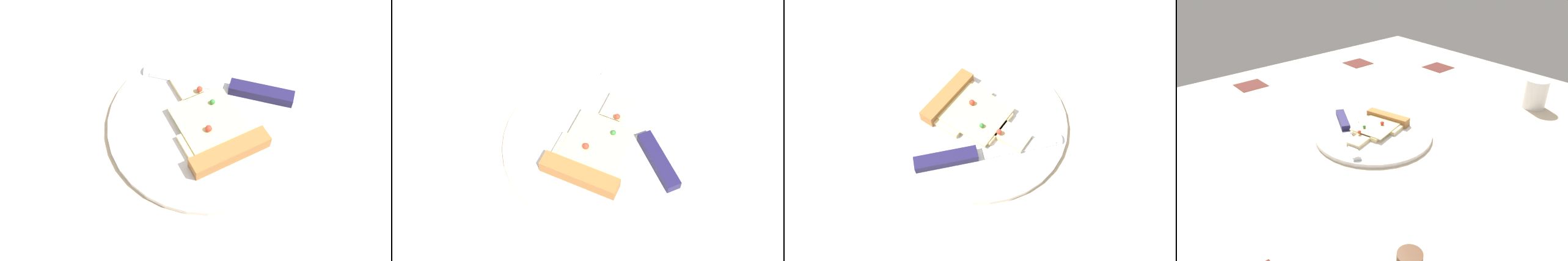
{
  "view_description": "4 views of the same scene",
  "coord_description": "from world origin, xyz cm",
  "views": [
    {
      "loc": [
        31.77,
        -4.81,
        53.91
      ],
      "look_at": [
        -0.61,
        1.77,
        2.77
      ],
      "focal_mm": 39.11,
      "sensor_mm": 36.0,
      "label": 1
    },
    {
      "loc": [
        31.17,
        30.65,
        68.89
      ],
      "look_at": [
        -3.11,
        1.87,
        2.38
      ],
      "focal_mm": 47.94,
      "sensor_mm": 36.0,
      "label": 2
    },
    {
      "loc": [
        -27.75,
        24.08,
        49.36
      ],
      "look_at": [
        -6.28,
        6.54,
        3.93
      ],
      "focal_mm": 30.99,
      "sensor_mm": 36.0,
      "label": 3
    },
    {
      "loc": [
        -56.68,
        -57.47,
        46.34
      ],
      "look_at": [
        -3.95,
        3.52,
        1.96
      ],
      "focal_mm": 33.65,
      "sensor_mm": 36.0,
      "label": 4
    }
  ],
  "objects": [
    {
      "name": "knife",
      "position": [
        -8.06,
        9.14,
        1.66
      ],
      "size": [
        12.73,
        22.35,
        2.45
      ],
      "rotation": [
        0.0,
        0.0,
        2.67
      ],
      "color": "silver",
      "rests_on": "plate"
    },
    {
      "name": "pizza_slice",
      "position": [
        -0.67,
        4.67,
        1.83
      ],
      "size": [
        18.86,
        13.54,
        2.3
      ],
      "rotation": [
        0.0,
        0.0,
        1.85
      ],
      "color": "beige",
      "rests_on": "plate"
    },
    {
      "name": "plate",
      "position": [
        -3.2,
        3.96,
        0.53
      ],
      "size": [
        29.68,
        29.68,
        1.06
      ],
      "primitive_type": "cylinder",
      "color": "silver",
      "rests_on": "ground_plane"
    },
    {
      "name": "drinking_glass",
      "position": [
        43.89,
        -13.91,
        4.28
      ],
      "size": [
        6.58,
        6.58,
        8.56
      ],
      "primitive_type": "cylinder",
      "color": "white",
      "rests_on": "ground_plane"
    },
    {
      "name": "ground_plane",
      "position": [
        0.01,
        0.03,
        -1.5
      ],
      "size": [
        143.01,
        143.01,
        3.0
      ],
      "color": "#C6B293",
      "rests_on": "ground"
    }
  ]
}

